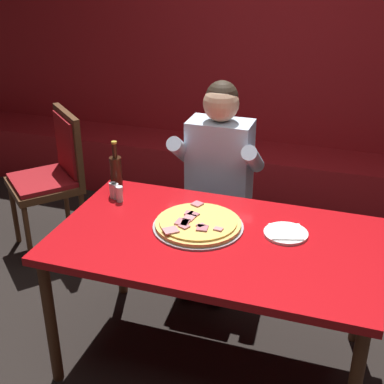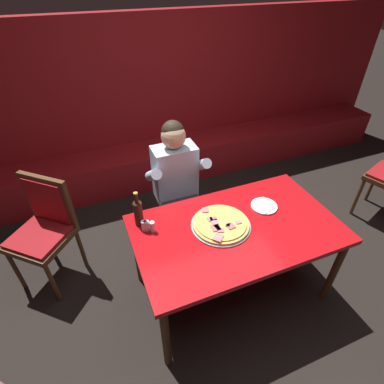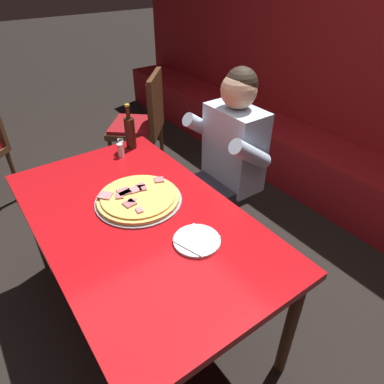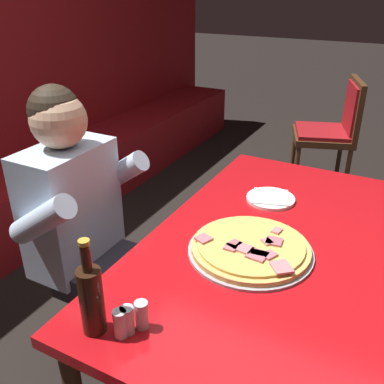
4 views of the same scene
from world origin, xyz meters
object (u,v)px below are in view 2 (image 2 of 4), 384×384
object	(u,v)px
pizza	(221,224)
dining_chair_by_booth	(44,225)
shaker_parmesan	(152,227)
plate_white_paper	(264,206)
beer_bottle	(138,213)
shaker_black_pepper	(144,226)
main_dining_table	(236,234)
diner_seated_blue_shirt	(178,185)
shaker_oregano	(147,226)

from	to	relation	value
pizza	dining_chair_by_booth	size ratio (longest dim) A/B	0.45
shaker_parmesan	dining_chair_by_booth	xyz separation A→B (m)	(-0.77, 0.57, -0.21)
plate_white_paper	beer_bottle	bearing A→B (deg)	169.39
pizza	beer_bottle	world-z (taller)	beer_bottle
shaker_parmesan	shaker_black_pepper	distance (m)	0.06
shaker_parmesan	shaker_black_pepper	xyz separation A→B (m)	(-0.05, 0.03, 0.00)
plate_white_paper	shaker_parmesan	bearing A→B (deg)	175.44
main_dining_table	dining_chair_by_booth	distance (m)	1.56
main_dining_table	diner_seated_blue_shirt	xyz separation A→B (m)	(-0.20, 0.71, 0.04)
pizza	shaker_oregano	size ratio (longest dim) A/B	5.14
shaker_parmesan	shaker_black_pepper	world-z (taller)	same
main_dining_table	shaker_oregano	world-z (taller)	shaker_oregano
shaker_oregano	shaker_black_pepper	world-z (taller)	same
main_dining_table	pizza	bearing A→B (deg)	150.15
pizza	shaker_black_pepper	bearing A→B (deg)	162.52
plate_white_paper	shaker_black_pepper	distance (m)	0.96
plate_white_paper	shaker_oregano	size ratio (longest dim) A/B	2.44
main_dining_table	plate_white_paper	xyz separation A→B (m)	(0.31, 0.13, 0.08)
main_dining_table	shaker_black_pepper	size ratio (longest dim) A/B	17.64
beer_bottle	shaker_black_pepper	bearing A→B (deg)	-80.02
pizza	dining_chair_by_booth	bearing A→B (deg)	150.58
pizza	shaker_black_pepper	xyz separation A→B (m)	(-0.53, 0.17, 0.02)
pizza	shaker_parmesan	xyz separation A→B (m)	(-0.48, 0.14, 0.02)
beer_bottle	diner_seated_blue_shirt	size ratio (longest dim) A/B	0.23
beer_bottle	shaker_oregano	bearing A→B (deg)	-68.73
shaker_parmesan	pizza	bearing A→B (deg)	-15.86
beer_bottle	shaker_black_pepper	xyz separation A→B (m)	(0.01, -0.08, -0.07)
beer_bottle	shaker_parmesan	bearing A→B (deg)	-57.97
shaker_oregano	dining_chair_by_booth	distance (m)	0.94
beer_bottle	diner_seated_blue_shirt	world-z (taller)	diner_seated_blue_shirt
shaker_parmesan	diner_seated_blue_shirt	distance (m)	0.64
diner_seated_blue_shirt	main_dining_table	bearing A→B (deg)	-74.01
main_dining_table	shaker_parmesan	bearing A→B (deg)	161.41
plate_white_paper	shaker_black_pepper	size ratio (longest dim) A/B	2.44
pizza	shaker_black_pepper	world-z (taller)	shaker_black_pepper
pizza	plate_white_paper	bearing A→B (deg)	8.86
pizza	beer_bottle	distance (m)	0.61
dining_chair_by_booth	diner_seated_blue_shirt	bearing A→B (deg)	-2.89
main_dining_table	diner_seated_blue_shirt	size ratio (longest dim) A/B	1.19
diner_seated_blue_shirt	shaker_oregano	bearing A→B (deg)	-130.37
beer_bottle	shaker_black_pepper	size ratio (longest dim) A/B	3.40
beer_bottle	dining_chair_by_booth	xyz separation A→B (m)	(-0.71, 0.46, -0.28)
plate_white_paper	dining_chair_by_booth	world-z (taller)	dining_chair_by_booth
main_dining_table	shaker_oregano	xyz separation A→B (m)	(-0.62, 0.22, 0.11)
diner_seated_blue_shirt	beer_bottle	bearing A→B (deg)	-138.16
shaker_oregano	diner_seated_blue_shirt	xyz separation A→B (m)	(0.42, 0.49, -0.07)
plate_white_paper	shaker_oregano	distance (m)	0.94
pizza	diner_seated_blue_shirt	xyz separation A→B (m)	(-0.10, 0.65, -0.05)
plate_white_paper	shaker_black_pepper	world-z (taller)	shaker_black_pepper
diner_seated_blue_shirt	shaker_parmesan	bearing A→B (deg)	-126.69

